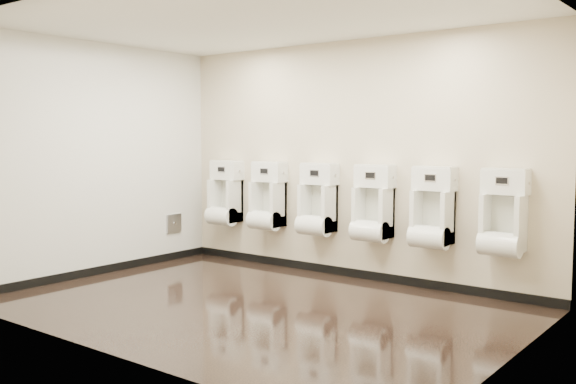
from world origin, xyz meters
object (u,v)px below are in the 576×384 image
at_px(urinal_2, 317,205).
at_px(access_panel, 174,223).
at_px(urinal_3, 373,209).
at_px(urinal_0, 225,198).
at_px(urinal_4, 432,214).
at_px(urinal_5, 503,219).
at_px(urinal_1, 267,201).

bearing_deg(urinal_2, access_panel, -169.28).
bearing_deg(access_panel, urinal_3, 7.89).
xyz_separation_m(urinal_0, urinal_2, (1.52, 0.00, 0.00)).
xyz_separation_m(access_panel, urinal_4, (3.60, 0.40, 0.35)).
bearing_deg(access_panel, urinal_4, 6.32).
relative_size(urinal_4, urinal_5, 1.00).
bearing_deg(urinal_3, urinal_2, 180.00).
bearing_deg(urinal_2, urinal_1, 180.00).
bearing_deg(urinal_0, urinal_4, 0.00).
distance_m(urinal_2, urinal_5, 2.25).
distance_m(urinal_1, urinal_4, 2.27).
relative_size(urinal_3, urinal_5, 1.00).
bearing_deg(urinal_5, urinal_2, 180.00).
bearing_deg(urinal_1, urinal_4, 0.00).
relative_size(urinal_2, urinal_5, 1.00).
xyz_separation_m(access_panel, urinal_1, (1.32, 0.40, 0.35)).
relative_size(urinal_2, urinal_3, 1.00).
relative_size(urinal_2, urinal_4, 1.00).
bearing_deg(urinal_0, access_panel, -145.40).
xyz_separation_m(access_panel, urinal_0, (0.58, 0.40, 0.35)).
height_order(urinal_0, urinal_3, same).
height_order(access_panel, urinal_5, urinal_5).
bearing_deg(urinal_5, urinal_1, 180.00).
height_order(urinal_3, urinal_4, same).
relative_size(urinal_0, urinal_1, 1.00).
bearing_deg(urinal_5, urinal_0, 180.00).
relative_size(urinal_1, urinal_3, 1.00).
bearing_deg(access_panel, urinal_0, 34.60).
bearing_deg(urinal_1, urinal_5, 0.00).
bearing_deg(urinal_3, access_panel, -172.11).
xyz_separation_m(urinal_1, urinal_4, (2.27, 0.00, 0.00)).
distance_m(urinal_3, urinal_4, 0.73).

